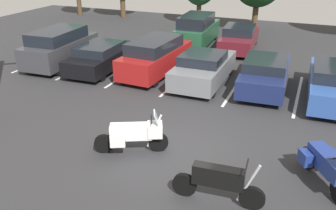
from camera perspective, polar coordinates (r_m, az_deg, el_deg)
ground at (r=11.46m, az=0.42°, el=-7.22°), size 44.00×44.00×0.10m
motorcycle_touring at (r=11.08m, az=-5.37°, el=-4.47°), size 2.10×1.32×1.34m
motorcycle_second at (r=9.10m, az=7.95°, el=-11.79°), size 2.32×0.62×1.27m
motorcycle_third at (r=10.38m, az=23.65°, el=-8.55°), size 1.38×1.96×1.40m
parking_stripes at (r=17.32m, az=1.91°, el=4.17°), size 16.18×4.85×0.01m
car_charcoal at (r=19.93m, az=-16.61°, el=8.71°), size 2.09×4.60×1.88m
car_black at (r=18.78m, az=-10.26°, el=7.54°), size 2.06×4.85×1.35m
car_red at (r=17.75m, az=-1.95°, el=7.65°), size 2.09×4.90×1.75m
car_grey at (r=16.65m, az=5.62°, el=5.79°), size 1.96×4.54×1.44m
car_navy at (r=16.50m, az=14.97°, el=4.92°), size 2.12×4.89×1.41m
car_blue at (r=16.06m, az=24.54°, el=3.15°), size 1.96×4.93×1.52m
car_far_green at (r=23.09m, az=4.61°, el=11.65°), size 1.97×4.78×1.92m
car_far_maroon at (r=22.39m, az=11.12°, el=10.28°), size 2.14×4.75×1.47m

